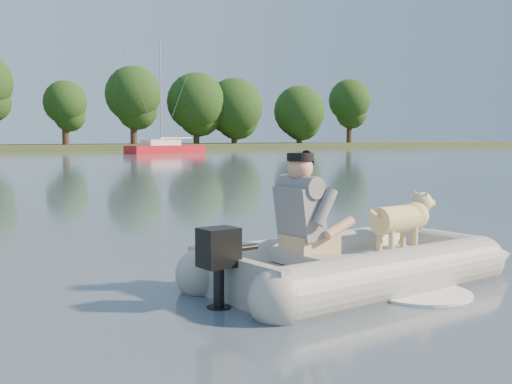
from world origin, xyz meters
TOP-DOWN VIEW (x-y plane):
  - water at (0.00, 0.00)m, footprint 160.00×160.00m
  - treeline at (8.51, 61.06)m, footprint 92.18×7.35m
  - dinghy at (-0.24, -0.66)m, footprint 5.18×3.79m
  - man at (-0.98, -0.70)m, footprint 0.84×0.74m
  - dog at (0.44, -0.53)m, footprint 1.02×0.47m
  - outboard_motor at (-1.98, -0.87)m, footprint 0.47×0.36m
  - sailboat at (16.26, 46.00)m, footprint 7.31×3.51m

SIDE VIEW (x-z plane):
  - water at x=0.00m, z-range 0.00..0.00m
  - outboard_motor at x=-1.98m, z-range -0.09..0.74m
  - sailboat at x=16.26m, z-range -4.41..5.26m
  - dog at x=0.44m, z-range 0.22..0.88m
  - dinghy at x=-0.24m, z-range -0.10..1.36m
  - man at x=-0.98m, z-range 0.25..1.39m
  - treeline at x=8.51m, z-range 0.71..9.98m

